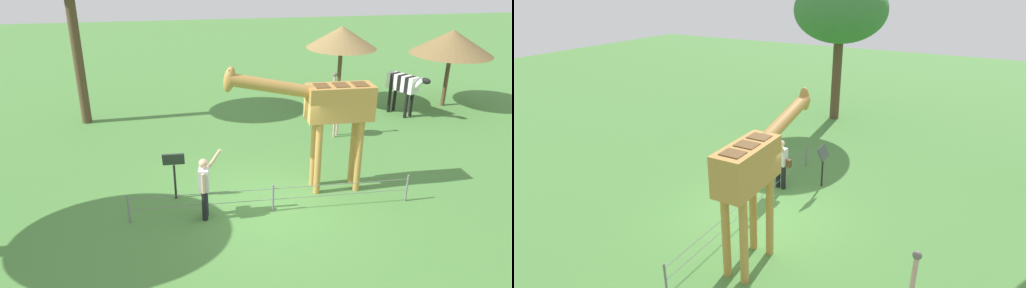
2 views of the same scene
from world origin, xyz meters
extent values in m
plane|color=#4C843D|center=(0.00, 0.00, 0.00)|extent=(60.00, 60.00, 0.00)
cylinder|color=#BC8942|center=(-1.32, -0.54, 1.00)|extent=(0.18, 0.18, 2.00)
cylinder|color=#BC8942|center=(-1.32, -0.98, 1.00)|extent=(0.18, 0.18, 2.00)
cylinder|color=#BC8942|center=(-2.42, -0.54, 1.00)|extent=(0.18, 0.18, 2.00)
cylinder|color=#BC8942|center=(-2.42, -0.98, 1.00)|extent=(0.18, 0.18, 2.00)
cube|color=#BC8942|center=(-1.87, -0.76, 2.45)|extent=(1.70, 0.70, 0.90)
cube|color=brown|center=(-1.37, -0.76, 2.91)|extent=(0.36, 0.44, 0.02)
cube|color=brown|center=(-1.87, -0.76, 2.91)|extent=(0.36, 0.44, 0.02)
cube|color=brown|center=(-2.37, -0.76, 2.91)|extent=(0.36, 0.44, 0.02)
cylinder|color=#BC8942|center=(-0.17, -0.76, 2.95)|extent=(2.27, 0.32, 0.76)
ellipsoid|color=#BC8942|center=(0.93, -0.77, 3.17)|extent=(0.40, 0.26, 0.68)
cylinder|color=brown|center=(0.93, -0.71, 3.35)|extent=(0.05, 0.05, 0.14)
cylinder|color=brown|center=(0.93, -0.83, 3.35)|extent=(0.05, 0.05, 0.14)
cylinder|color=black|center=(1.67, 0.17, 0.39)|extent=(0.14, 0.14, 0.78)
cylinder|color=black|center=(1.70, 0.37, 0.39)|extent=(0.14, 0.14, 0.78)
cube|color=silver|center=(1.68, 0.27, 1.06)|extent=(0.29, 0.39, 0.55)
sphere|color=#D8AD8C|center=(1.68, 0.27, 1.47)|extent=(0.22, 0.22, 0.22)
cylinder|color=#D8AD8C|center=(1.42, 0.15, 1.51)|extent=(0.37, 0.13, 0.51)
cylinder|color=#D8AD8C|center=(1.71, 0.49, 1.05)|extent=(0.08, 0.08, 0.50)
cube|color=brown|center=(1.70, 0.05, 0.88)|extent=(0.15, 0.21, 0.24)
cylinder|color=black|center=(-6.41, -5.83, 0.47)|extent=(0.12, 0.12, 0.95)
cylinder|color=black|center=(-6.14, -5.69, 0.47)|extent=(0.12, 0.12, 0.95)
cylinder|color=black|center=(-6.05, -6.54, 0.47)|extent=(0.12, 0.12, 0.95)
cylinder|color=black|center=(-5.78, -6.41, 0.47)|extent=(0.12, 0.12, 0.95)
cube|color=silver|center=(-5.87, -6.58, 1.25)|extent=(0.47, 0.35, 0.60)
cube|color=black|center=(-5.94, -6.43, 1.25)|extent=(0.47, 0.35, 0.60)
cube|color=silver|center=(-6.02, -6.27, 1.25)|extent=(0.47, 0.35, 0.60)
cube|color=black|center=(-6.10, -6.12, 1.25)|extent=(0.47, 0.35, 0.60)
cube|color=silver|center=(-6.17, -5.97, 1.25)|extent=(0.47, 0.35, 0.60)
cube|color=black|center=(-6.25, -5.81, 1.25)|extent=(0.47, 0.35, 0.60)
cube|color=silver|center=(-6.33, -5.66, 1.25)|extent=(0.47, 0.35, 0.60)
cylinder|color=silver|center=(-6.43, -5.45, 1.40)|extent=(0.38, 0.49, 0.47)
ellipsoid|color=black|center=(-6.54, -5.22, 1.55)|extent=(0.34, 0.44, 0.22)
cylinder|color=#CC9E93|center=(-2.91, -4.23, 0.45)|extent=(0.07, 0.07, 0.90)
cylinder|color=#CC9E93|center=(-3.07, -4.39, 0.45)|extent=(0.07, 0.07, 0.90)
ellipsoid|color=#66605B|center=(-2.99, -4.31, 1.18)|extent=(0.70, 0.56, 0.49)
cylinder|color=#CC9E93|center=(-2.84, -4.31, 1.73)|extent=(0.08, 0.08, 0.80)
sphere|color=#66605B|center=(-2.84, -4.31, 2.18)|extent=(0.14, 0.14, 0.14)
cylinder|color=brown|center=(-8.27, -6.84, 1.05)|extent=(0.16, 0.16, 2.10)
cone|color=brown|center=(-8.27, -6.84, 2.57)|extent=(3.14, 3.14, 0.93)
cylinder|color=brown|center=(-4.02, -7.41, 1.18)|extent=(0.16, 0.16, 2.36)
cone|color=olive|center=(-4.02, -7.41, 2.78)|extent=(2.71, 2.71, 0.83)
cylinder|color=brown|center=(5.68, -6.95, 2.44)|extent=(0.35, 0.35, 4.88)
cylinder|color=black|center=(2.40, -0.79, 0.47)|extent=(0.06, 0.06, 0.95)
cube|color=#333D38|center=(2.40, -0.79, 1.13)|extent=(0.56, 0.21, 0.38)
cylinder|color=slate|center=(-3.50, 0.23, 0.38)|extent=(0.05, 0.05, 0.75)
cylinder|color=slate|center=(0.00, 0.23, 0.38)|extent=(0.05, 0.05, 0.75)
cylinder|color=slate|center=(3.50, 0.23, 0.38)|extent=(0.05, 0.05, 0.75)
cube|color=slate|center=(0.00, 0.23, 0.64)|extent=(7.00, 0.01, 0.01)
cube|color=slate|center=(0.00, 0.23, 0.34)|extent=(7.00, 0.01, 0.01)
camera|label=1|loc=(1.95, 10.50, 6.37)|focal=33.92mm
camera|label=2|loc=(-8.20, -4.74, 5.95)|focal=28.29mm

